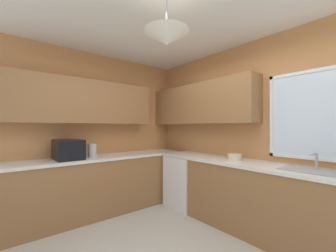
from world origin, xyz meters
The scene contains 8 objects.
room_shell centered at (-0.82, 0.58, 1.87)m, with size 4.25×3.48×2.74m.
counter_run_left centered at (-1.75, 0.00, 0.46)m, with size 0.65×3.09×0.92m.
counter_run_back centered at (0.21, 1.37, 0.46)m, with size 3.34×0.65×0.92m.
dishwasher centered at (-1.09, 1.34, 0.44)m, with size 0.60×0.60×0.87m, color white.
microwave centered at (-1.75, -0.45, 1.06)m, with size 0.48×0.36×0.29m, color black.
kettle centered at (-1.73, -0.11, 1.02)m, with size 0.13×0.13×0.21m, color #B7B7BC.
sink_assembly centered at (0.81, 1.38, 0.93)m, with size 0.57×0.40×0.19m.
bowl centered at (-0.14, 1.37, 0.96)m, with size 0.19×0.19×0.09m, color beige.
Camera 1 is at (1.57, -1.27, 1.39)m, focal length 22.35 mm.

